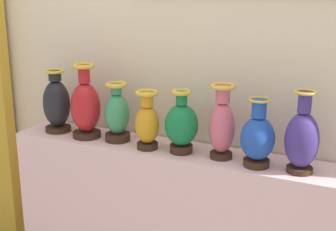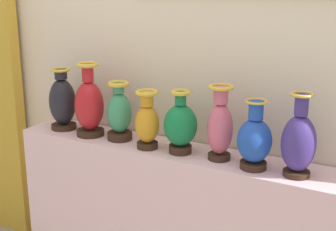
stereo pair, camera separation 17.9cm
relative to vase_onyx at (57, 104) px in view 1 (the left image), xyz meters
name	(u,v)px [view 1 (the left image)]	position (x,y,z in m)	size (l,w,h in m)	color
display_shelf	(168,223)	(0.72, 0.01, -0.61)	(1.83, 0.31, 0.89)	beige
back_wall	(187,8)	(0.73, 0.22, 0.55)	(3.70, 0.14, 3.19)	beige
vase_onyx	(57,104)	(0.00, 0.00, 0.00)	(0.16, 0.16, 0.37)	#382319
vase_crimson	(86,107)	(0.22, -0.02, 0.01)	(0.17, 0.17, 0.42)	#382319
vase_jade	(117,115)	(0.41, 0.00, -0.02)	(0.14, 0.14, 0.33)	#382319
vase_amber	(147,122)	(0.62, -0.04, -0.02)	(0.13, 0.13, 0.31)	#382319
vase_emerald	(181,125)	(0.81, -0.02, -0.02)	(0.17, 0.17, 0.33)	#382319
vase_rose	(222,125)	(1.02, -0.01, 0.01)	(0.13, 0.13, 0.38)	#382319
vase_sapphire	(258,138)	(1.21, -0.04, -0.02)	(0.16, 0.16, 0.33)	#382319
vase_indigo	(302,139)	(1.41, -0.03, 0.00)	(0.16, 0.16, 0.39)	#382319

